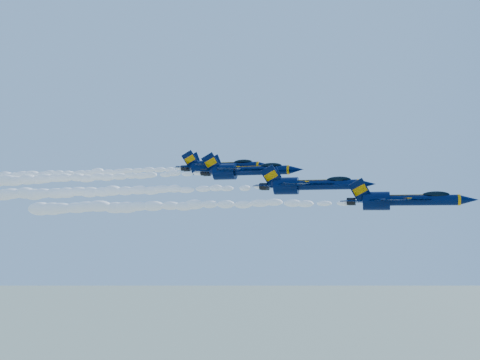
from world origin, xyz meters
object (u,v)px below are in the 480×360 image
(jet_third, at_px, (245,171))
(jet_lead, at_px, (402,200))
(jet_second, at_px, (309,185))
(jet_fourth, at_px, (220,166))

(jet_third, bearing_deg, jet_lead, -28.43)
(jet_second, bearing_deg, jet_lead, -27.69)
(jet_second, xyz_separation_m, jet_third, (-12.39, 6.93, 3.24))
(jet_lead, relative_size, jet_second, 0.92)
(jet_lead, bearing_deg, jet_second, 152.31)
(jet_second, relative_size, jet_fourth, 0.97)
(jet_lead, xyz_separation_m, jet_fourth, (-33.06, 21.48, 7.76))
(jet_second, xyz_separation_m, jet_fourth, (-19.62, 14.43, 4.99))
(jet_fourth, bearing_deg, jet_lead, -33.02)
(jet_lead, xyz_separation_m, jet_third, (-25.83, 13.98, 6.00))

